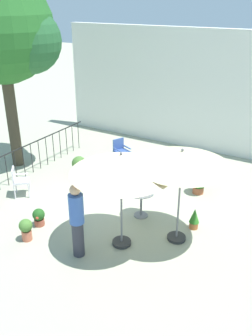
{
  "coord_description": "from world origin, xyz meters",
  "views": [
    {
      "loc": [
        4.6,
        -7.56,
        5.22
      ],
      "look_at": [
        0.0,
        0.21,
        0.98
      ],
      "focal_mm": 39.09,
      "sensor_mm": 36.0,
      "label": 1
    }
  ],
  "objects_px": {
    "patio_chair_0": "(18,179)",
    "potted_plant_6": "(79,165)",
    "cafe_table_0": "(141,199)",
    "shade_tree": "(2,29)",
    "patio_umbrella_1": "(182,159)",
    "potted_plant_1": "(199,181)",
    "potted_plant_4": "(194,218)",
    "patio_umbrella_0": "(121,164)",
    "potted_plant_5": "(92,168)",
    "potted_plant_3": "(26,229)",
    "standing_person": "(77,220)",
    "potted_plant_2": "(39,217)",
    "patio_chair_1": "(121,150)"
  },
  "relations": [
    {
      "from": "patio_umbrella_0",
      "to": "potted_plant_6",
      "type": "xyz_separation_m",
      "value": [
        -3.04,
        2.41,
        -1.69
      ]
    },
    {
      "from": "cafe_table_0",
      "to": "patio_chair_0",
      "type": "bearing_deg",
      "value": -166.96
    },
    {
      "from": "potted_plant_3",
      "to": "standing_person",
      "type": "distance_m",
      "value": 1.52
    },
    {
      "from": "shade_tree",
      "to": "potted_plant_4",
      "type": "height_order",
      "value": "shade_tree"
    },
    {
      "from": "shade_tree",
      "to": "patio_umbrella_1",
      "type": "height_order",
      "value": "shade_tree"
    },
    {
      "from": "cafe_table_0",
      "to": "potted_plant_2",
      "type": "xyz_separation_m",
      "value": [
        -1.99,
        -1.68,
        -0.25
      ]
    },
    {
      "from": "shade_tree",
      "to": "patio_umbrella_1",
      "type": "distance_m",
      "value": 6.85
    },
    {
      "from": "potted_plant_2",
      "to": "potted_plant_4",
      "type": "relative_size",
      "value": 0.83
    },
    {
      "from": "patio_chair_0",
      "to": "patio_chair_1",
      "type": "height_order",
      "value": "patio_chair_1"
    },
    {
      "from": "patio_umbrella_0",
      "to": "potted_plant_6",
      "type": "distance_m",
      "value": 4.23
    },
    {
      "from": "patio_chair_0",
      "to": "standing_person",
      "type": "bearing_deg",
      "value": -22.5
    },
    {
      "from": "patio_chair_0",
      "to": "potted_plant_4",
      "type": "relative_size",
      "value": 1.58
    },
    {
      "from": "patio_chair_1",
      "to": "potted_plant_6",
      "type": "bearing_deg",
      "value": -115.18
    },
    {
      "from": "potted_plant_5",
      "to": "potted_plant_6",
      "type": "xyz_separation_m",
      "value": [
        -0.63,
        0.15,
        -0.11
      ]
    },
    {
      "from": "shade_tree",
      "to": "potted_plant_5",
      "type": "distance_m",
      "value": 4.87
    },
    {
      "from": "patio_umbrella_1",
      "to": "potted_plant_4",
      "type": "relative_size",
      "value": 4.21
    },
    {
      "from": "patio_umbrella_0",
      "to": "potted_plant_2",
      "type": "xyz_separation_m",
      "value": [
        -2.18,
        -0.39,
        -1.8
      ]
    },
    {
      "from": "patio_chair_1",
      "to": "potted_plant_6",
      "type": "xyz_separation_m",
      "value": [
        -0.68,
        -1.44,
        -0.18
      ]
    },
    {
      "from": "potted_plant_3",
      "to": "standing_person",
      "type": "bearing_deg",
      "value": 7.76
    },
    {
      "from": "cafe_table_0",
      "to": "standing_person",
      "type": "relative_size",
      "value": 0.4
    },
    {
      "from": "shade_tree",
      "to": "patio_chair_1",
      "type": "bearing_deg",
      "value": 31.3
    },
    {
      "from": "patio_chair_0",
      "to": "potted_plant_5",
      "type": "height_order",
      "value": "patio_chair_0"
    },
    {
      "from": "patio_chair_0",
      "to": "potted_plant_6",
      "type": "height_order",
      "value": "patio_chair_0"
    },
    {
      "from": "potted_plant_1",
      "to": "potted_plant_6",
      "type": "bearing_deg",
      "value": -167.51
    },
    {
      "from": "cafe_table_0",
      "to": "patio_chair_1",
      "type": "height_order",
      "value": "patio_chair_1"
    },
    {
      "from": "potted_plant_6",
      "to": "patio_chair_1",
      "type": "bearing_deg",
      "value": 64.82
    },
    {
      "from": "potted_plant_1",
      "to": "potted_plant_6",
      "type": "distance_m",
      "value": 3.8
    },
    {
      "from": "patio_umbrella_1",
      "to": "potted_plant_1",
      "type": "distance_m",
      "value": 2.97
    },
    {
      "from": "shade_tree",
      "to": "potted_plant_6",
      "type": "height_order",
      "value": "shade_tree"
    },
    {
      "from": "potted_plant_4",
      "to": "standing_person",
      "type": "bearing_deg",
      "value": -128.77
    },
    {
      "from": "potted_plant_4",
      "to": "patio_umbrella_0",
      "type": "bearing_deg",
      "value": -129.55
    },
    {
      "from": "patio_chair_0",
      "to": "potted_plant_6",
      "type": "bearing_deg",
      "value": 70.7
    },
    {
      "from": "potted_plant_1",
      "to": "potted_plant_2",
      "type": "height_order",
      "value": "potted_plant_1"
    },
    {
      "from": "patio_umbrella_0",
      "to": "potted_plant_6",
      "type": "relative_size",
      "value": 3.59
    },
    {
      "from": "potted_plant_6",
      "to": "standing_person",
      "type": "xyz_separation_m",
      "value": [
        2.43,
        -3.22,
        0.56
      ]
    },
    {
      "from": "potted_plant_1",
      "to": "standing_person",
      "type": "relative_size",
      "value": 0.39
    },
    {
      "from": "patio_chair_0",
      "to": "potted_plant_5",
      "type": "distance_m",
      "value": 2.21
    },
    {
      "from": "shade_tree",
      "to": "potted_plant_4",
      "type": "relative_size",
      "value": 10.8
    },
    {
      "from": "cafe_table_0",
      "to": "shade_tree",
      "type": "bearing_deg",
      "value": 171.54
    },
    {
      "from": "cafe_table_0",
      "to": "potted_plant_4",
      "type": "distance_m",
      "value": 1.42
    },
    {
      "from": "patio_umbrella_0",
      "to": "potted_plant_2",
      "type": "distance_m",
      "value": 2.85
    },
    {
      "from": "potted_plant_4",
      "to": "potted_plant_5",
      "type": "bearing_deg",
      "value": 167.6
    },
    {
      "from": "shade_tree",
      "to": "patio_chair_0",
      "type": "distance_m",
      "value": 4.45
    },
    {
      "from": "potted_plant_3",
      "to": "potted_plant_6",
      "type": "relative_size",
      "value": 0.86
    },
    {
      "from": "cafe_table_0",
      "to": "potted_plant_4",
      "type": "xyz_separation_m",
      "value": [
        1.4,
        0.17,
        -0.2
      ]
    },
    {
      "from": "potted_plant_1",
      "to": "potted_plant_4",
      "type": "height_order",
      "value": "potted_plant_1"
    },
    {
      "from": "patio_umbrella_0",
      "to": "potted_plant_5",
      "type": "xyz_separation_m",
      "value": [
        -2.41,
        2.26,
        -1.59
      ]
    },
    {
      "from": "shade_tree",
      "to": "potted_plant_6",
      "type": "xyz_separation_m",
      "value": [
        2.27,
        0.35,
        -4.02
      ]
    },
    {
      "from": "standing_person",
      "to": "patio_umbrella_0",
      "type": "bearing_deg",
      "value": 52.68
    },
    {
      "from": "shade_tree",
      "to": "patio_umbrella_0",
      "type": "bearing_deg",
      "value": -21.12
    }
  ]
}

